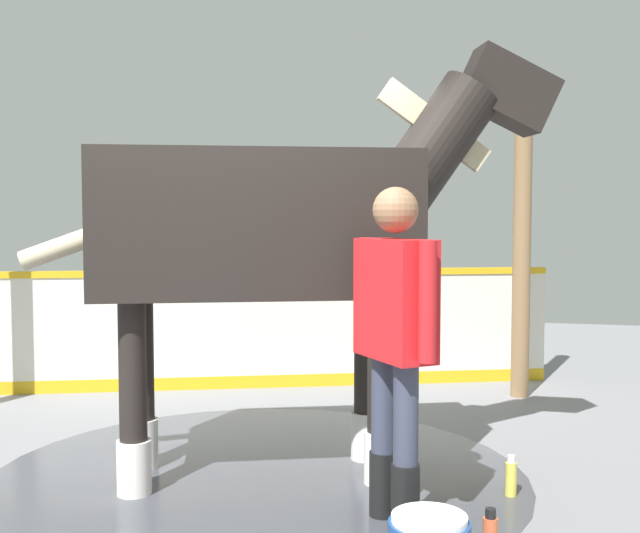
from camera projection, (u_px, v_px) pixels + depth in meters
The scene contains 7 objects.
ground_plane at pixel (205, 488), 4.65m from camera, with size 16.00×16.00×0.02m, color gray.
wet_patch at pixel (258, 475), 4.85m from camera, with size 3.36×3.36×0.00m, color #42444C.
barrier_wall at pixel (246, 333), 7.32m from camera, with size 2.11×5.56×1.13m.
roof_post_near at pixel (522, 234), 6.91m from camera, with size 0.16×0.16×2.93m, color olive.
horse at pixel (277, 230), 4.77m from camera, with size 1.53×3.18×2.69m.
handler at pixel (395, 329), 4.02m from camera, with size 0.57×0.49×1.77m.
bottle_shampoo at pixel (511, 477), 4.48m from camera, with size 0.07×0.07×0.24m.
Camera 1 is at (4.28, 1.70, 1.61)m, focal length 43.47 mm.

